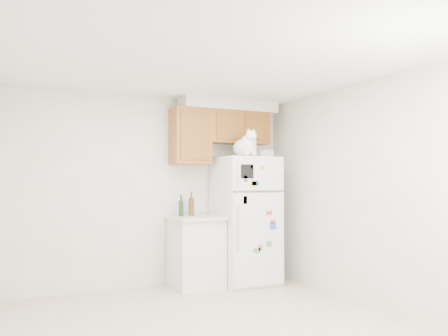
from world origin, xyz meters
TOP-DOWN VIEW (x-y plane):
  - ground_plane at (0.00, 0.00)m, footprint 3.80×4.00m
  - room_shell at (0.12, 0.24)m, footprint 3.84×4.04m
  - refrigerator at (1.22, 1.61)m, footprint 0.76×0.78m
  - base_counter at (0.53, 1.68)m, footprint 0.64×0.64m
  - cat at (1.12, 1.40)m, footprint 0.35×0.51m
  - storage_box_back at (1.32, 1.74)m, footprint 0.22×0.19m
  - storage_box_front at (1.46, 1.44)m, footprint 0.18×0.16m
  - bottle_green at (0.37, 1.82)m, footprint 0.06×0.06m
  - bottle_amber at (0.51, 1.81)m, footprint 0.07×0.07m

SIDE VIEW (x-z plane):
  - ground_plane at x=0.00m, z-range -0.01..0.00m
  - base_counter at x=0.53m, z-range 0.00..0.92m
  - refrigerator at x=1.22m, z-range 0.00..1.70m
  - bottle_green at x=0.37m, z-range 0.92..1.20m
  - bottle_amber at x=0.51m, z-range 0.92..1.24m
  - room_shell at x=0.12m, z-range 0.41..2.93m
  - storage_box_front at x=1.46m, z-range 1.70..1.79m
  - storage_box_back at x=1.32m, z-range 1.70..1.80m
  - cat at x=1.12m, z-range 1.65..2.02m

